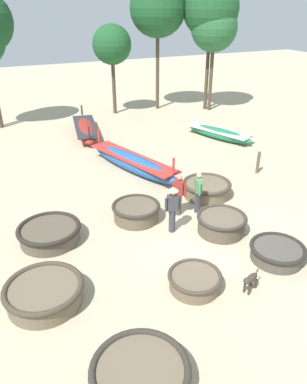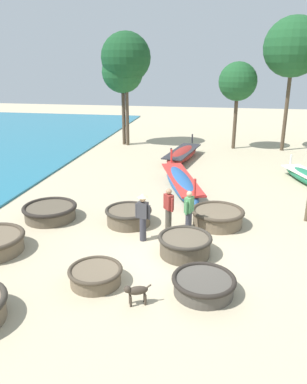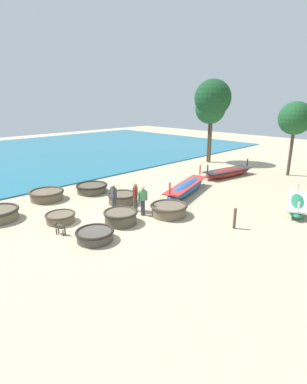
{
  "view_description": "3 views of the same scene",
  "coord_description": "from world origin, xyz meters",
  "px_view_note": "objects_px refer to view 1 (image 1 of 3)",
  "views": [
    {
      "loc": [
        -6.18,
        -8.65,
        6.95
      ],
      "look_at": [
        -1.23,
        2.05,
        0.9
      ],
      "focal_mm": 35.0,
      "sensor_mm": 36.0,
      "label": 1
    },
    {
      "loc": [
        1.2,
        -10.32,
        5.67
      ],
      "look_at": [
        -1.11,
        2.56,
        1.1
      ],
      "focal_mm": 35.0,
      "sensor_mm": 36.0,
      "label": 2
    },
    {
      "loc": [
        11.09,
        -8.4,
        5.82
      ],
      "look_at": [
        0.07,
        2.55,
        0.99
      ],
      "focal_mm": 28.0,
      "sensor_mm": 36.0,
      "label": 3
    }
  ],
  "objects_px": {
    "coracle_upturned": "(221,223)",
    "tree_left_mid": "(158,8)",
    "fisherman_standing_left": "(172,206)",
    "tree_right_mid": "(112,45)",
    "coracle_front_right": "(206,188)",
    "long_boat_ochre_hull": "(133,162)",
    "tree_center": "(214,28)",
    "dog": "(250,280)",
    "fisherman_with_hat": "(198,191)",
    "long_boat_red_hull": "(86,129)",
    "fisherman_crouching": "(179,194)",
    "coracle_front_left": "(277,252)",
    "coracle_tilted": "(50,233)",
    "coracle_far_right": "(44,293)",
    "coracle_beside_post": "(140,376)",
    "coracle_far_left": "(195,280)",
    "mooring_post_shoreline": "(258,162)",
    "coracle_center": "(136,211)",
    "long_boat_green_hull": "(219,133)",
    "tree_tall_back": "(211,9)"
  },
  "relations": [
    {
      "from": "coracle_far_right",
      "to": "fisherman_with_hat",
      "type": "relative_size",
      "value": 1.3
    },
    {
      "from": "fisherman_crouching",
      "to": "coracle_far_left",
      "type": "bearing_deg",
      "value": -111.87
    },
    {
      "from": "coracle_front_right",
      "to": "fisherman_standing_left",
      "type": "xyz_separation_m",
      "value": [
        -2.42,
        -1.72,
        0.63
      ]
    },
    {
      "from": "coracle_far_left",
      "to": "coracle_far_right",
      "type": "distance_m",
      "value": 3.94
    },
    {
      "from": "coracle_upturned",
      "to": "tree_left_mid",
      "type": "bearing_deg",
      "value": 72.13
    },
    {
      "from": "fisherman_standing_left",
      "to": "tree_center",
      "type": "bearing_deg",
      "value": 53.25
    },
    {
      "from": "fisherman_crouching",
      "to": "long_boat_ochre_hull",
      "type": "bearing_deg",
      "value": 90.26
    },
    {
      "from": "coracle_center",
      "to": "fisherman_with_hat",
      "type": "bearing_deg",
      "value": -11.27
    },
    {
      "from": "coracle_far_left",
      "to": "coracle_far_right",
      "type": "bearing_deg",
      "value": 163.24
    },
    {
      "from": "coracle_front_left",
      "to": "tree_center",
      "type": "height_order",
      "value": "tree_center"
    },
    {
      "from": "coracle_center",
      "to": "long_boat_red_hull",
      "type": "height_order",
      "value": "long_boat_red_hull"
    },
    {
      "from": "long_boat_red_hull",
      "to": "fisherman_with_hat",
      "type": "xyz_separation_m",
      "value": [
        1.29,
        -10.32,
        0.49
      ]
    },
    {
      "from": "coracle_far_right",
      "to": "fisherman_crouching",
      "type": "height_order",
      "value": "fisherman_crouching"
    },
    {
      "from": "coracle_front_left",
      "to": "tree_center",
      "type": "xyz_separation_m",
      "value": [
        7.5,
        15.61,
        5.08
      ]
    },
    {
      "from": "coracle_front_right",
      "to": "fisherman_crouching",
      "type": "distance_m",
      "value": 1.95
    },
    {
      "from": "coracle_beside_post",
      "to": "long_boat_green_hull",
      "type": "relative_size",
      "value": 0.48
    },
    {
      "from": "long_boat_ochre_hull",
      "to": "fisherman_standing_left",
      "type": "relative_size",
      "value": 3.38
    },
    {
      "from": "coracle_far_right",
      "to": "coracle_front_left",
      "type": "height_order",
      "value": "coracle_far_right"
    },
    {
      "from": "coracle_front_left",
      "to": "mooring_post_shoreline",
      "type": "distance_m",
      "value": 6.44
    },
    {
      "from": "fisherman_crouching",
      "to": "tree_tall_back",
      "type": "relative_size",
      "value": 0.19
    },
    {
      "from": "coracle_far_right",
      "to": "coracle_beside_post",
      "type": "xyz_separation_m",
      "value": [
        1.29,
        -3.22,
        0.01
      ]
    },
    {
      "from": "long_boat_red_hull",
      "to": "coracle_far_right",
      "type": "bearing_deg",
      "value": -110.13
    },
    {
      "from": "coracle_far_left",
      "to": "long_boat_green_hull",
      "type": "bearing_deg",
      "value": 53.36
    },
    {
      "from": "coracle_front_left",
      "to": "long_boat_red_hull",
      "type": "height_order",
      "value": "long_boat_red_hull"
    },
    {
      "from": "fisherman_crouching",
      "to": "fisherman_with_hat",
      "type": "bearing_deg",
      "value": -9.95
    },
    {
      "from": "fisherman_with_hat",
      "to": "dog",
      "type": "relative_size",
      "value": 2.41
    },
    {
      "from": "coracle_beside_post",
      "to": "coracle_center",
      "type": "distance_m",
      "value": 6.52
    },
    {
      "from": "coracle_front_right",
      "to": "coracle_upturned",
      "type": "relative_size",
      "value": 1.16
    },
    {
      "from": "long_boat_red_hull",
      "to": "fisherman_standing_left",
      "type": "xyz_separation_m",
      "value": [
        -0.15,
        -11.09,
        0.61
      ]
    },
    {
      "from": "coracle_far_right",
      "to": "tree_left_mid",
      "type": "relative_size",
      "value": 0.24
    },
    {
      "from": "long_boat_green_hull",
      "to": "fisherman_with_hat",
      "type": "xyz_separation_m",
      "value": [
        -5.36,
        -6.61,
        0.53
      ]
    },
    {
      "from": "fisherman_standing_left",
      "to": "coracle_front_right",
      "type": "bearing_deg",
      "value": 35.29
    },
    {
      "from": "dog",
      "to": "tree_right_mid",
      "type": "bearing_deg",
      "value": 81.51
    },
    {
      "from": "fisherman_standing_left",
      "to": "tree_right_mid",
      "type": "bearing_deg",
      "value": 77.57
    },
    {
      "from": "fisherman_with_hat",
      "to": "coracle_center",
      "type": "bearing_deg",
      "value": 168.73
    },
    {
      "from": "coracle_front_right",
      "to": "dog",
      "type": "relative_size",
      "value": 2.97
    },
    {
      "from": "coracle_front_left",
      "to": "long_boat_ochre_hull",
      "type": "xyz_separation_m",
      "value": [
        -1.44,
        7.95,
        0.14
      ]
    },
    {
      "from": "long_boat_ochre_hull",
      "to": "tree_right_mid",
      "type": "xyz_separation_m",
      "value": [
        2.58,
        9.65,
        4.02
      ]
    },
    {
      "from": "long_boat_green_hull",
      "to": "dog",
      "type": "relative_size",
      "value": 6.55
    },
    {
      "from": "long_boat_ochre_hull",
      "to": "mooring_post_shoreline",
      "type": "bearing_deg",
      "value": -27.37
    },
    {
      "from": "coracle_tilted",
      "to": "mooring_post_shoreline",
      "type": "bearing_deg",
      "value": 9.0
    },
    {
      "from": "fisherman_with_hat",
      "to": "tree_left_mid",
      "type": "bearing_deg",
      "value": 70.26
    },
    {
      "from": "coracle_tilted",
      "to": "long_boat_green_hull",
      "type": "xyz_separation_m",
      "value": [
        10.64,
        6.23,
        -0.0
      ]
    },
    {
      "from": "coracle_far_left",
      "to": "coracle_upturned",
      "type": "bearing_deg",
      "value": 42.39
    },
    {
      "from": "coracle_far_left",
      "to": "coracle_beside_post",
      "type": "relative_size",
      "value": 0.72
    },
    {
      "from": "tree_center",
      "to": "coracle_front_left",
      "type": "bearing_deg",
      "value": -115.65
    },
    {
      "from": "coracle_tilted",
      "to": "tree_center",
      "type": "distance_m",
      "value": 18.59
    },
    {
      "from": "coracle_center",
      "to": "long_boat_ochre_hull",
      "type": "distance_m",
      "value": 4.31
    },
    {
      "from": "long_boat_ochre_hull",
      "to": "tree_left_mid",
      "type": "relative_size",
      "value": 0.67
    },
    {
      "from": "coracle_front_right",
      "to": "coracle_tilted",
      "type": "distance_m",
      "value": 6.29
    }
  ]
}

